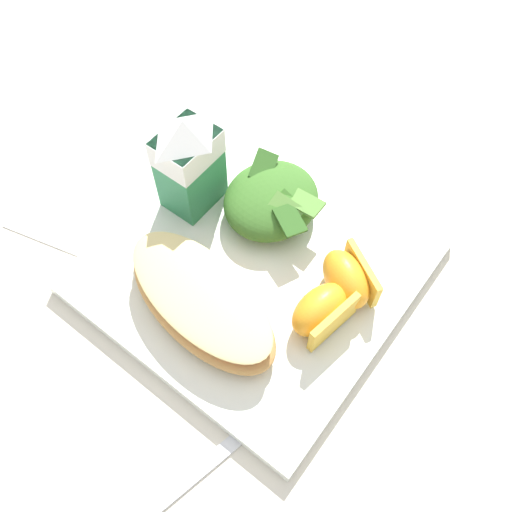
% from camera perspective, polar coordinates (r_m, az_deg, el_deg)
% --- Properties ---
extents(ground, '(3.00, 3.00, 0.00)m').
position_cam_1_polar(ground, '(0.54, 0.00, -1.41)').
color(ground, beige).
extents(white_plate, '(0.28, 0.28, 0.02)m').
position_cam_1_polar(white_plate, '(0.54, 0.00, -0.99)').
color(white_plate, white).
rests_on(white_plate, ground).
extents(cheesy_pizza_bread, '(0.10, 0.18, 0.04)m').
position_cam_1_polar(cheesy_pizza_bread, '(0.49, -5.66, -4.59)').
color(cheesy_pizza_bread, tan).
rests_on(cheesy_pizza_bread, white_plate).
extents(green_salad_pile, '(0.10, 0.10, 0.05)m').
position_cam_1_polar(green_salad_pile, '(0.54, 1.64, 5.81)').
color(green_salad_pile, '#3D7028').
rests_on(green_salad_pile, white_plate).
extents(milk_carton, '(0.06, 0.04, 0.11)m').
position_cam_1_polar(milk_carton, '(0.53, -6.99, 9.88)').
color(milk_carton, '#2D8451').
rests_on(milk_carton, white_plate).
extents(orange_wedge_front, '(0.07, 0.05, 0.04)m').
position_cam_1_polar(orange_wedge_front, '(0.49, 6.80, -5.66)').
color(orange_wedge_front, orange).
rests_on(orange_wedge_front, white_plate).
extents(orange_wedge_middle, '(0.06, 0.07, 0.04)m').
position_cam_1_polar(orange_wedge_middle, '(0.50, 9.47, -2.26)').
color(orange_wedge_middle, orange).
rests_on(orange_wedge_middle, white_plate).
extents(paper_napkin, '(0.13, 0.13, 0.00)m').
position_cam_1_polar(paper_napkin, '(0.61, -18.05, 5.20)').
color(paper_napkin, white).
rests_on(paper_napkin, ground).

